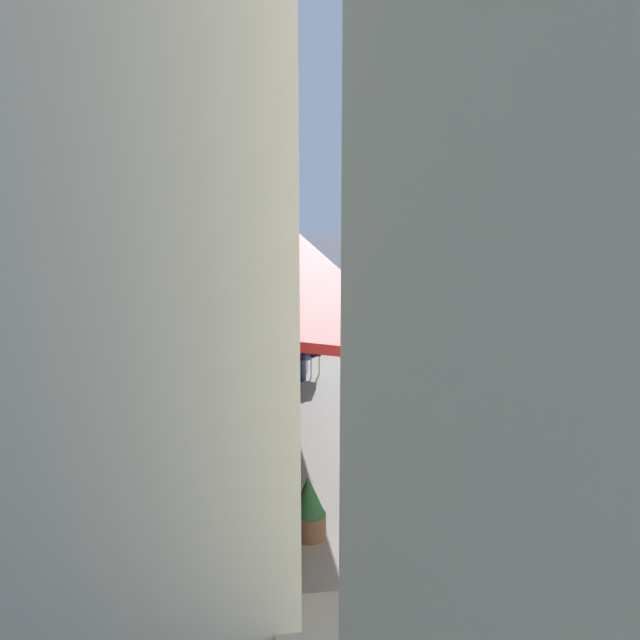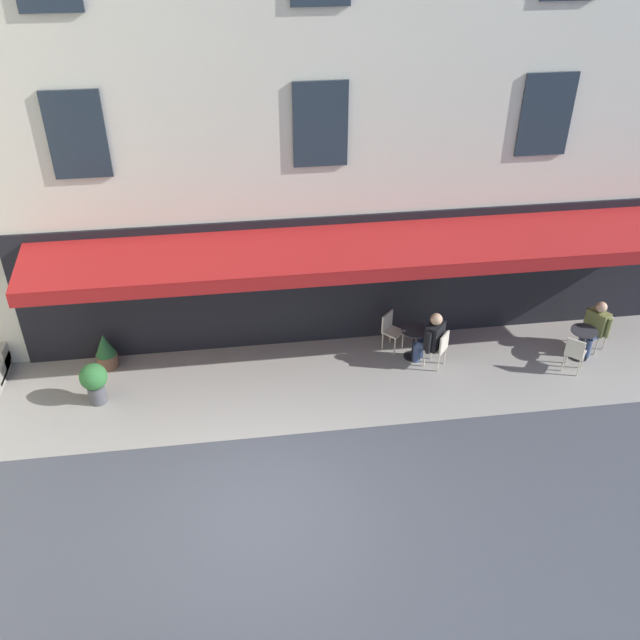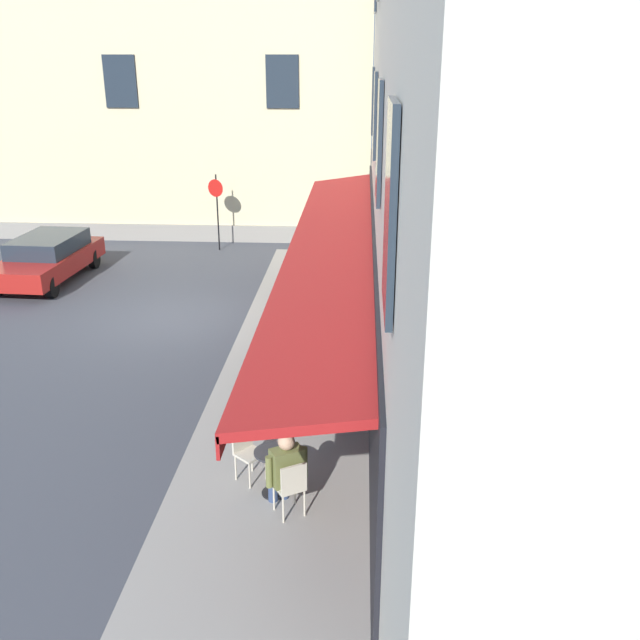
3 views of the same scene
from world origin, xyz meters
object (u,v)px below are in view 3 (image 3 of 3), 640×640
(potted_plant_entrance_left, at_px, (314,265))
(parked_car_red, at_px, (48,257))
(no_parking_sign, at_px, (216,199))
(potted_plant_by_steps, at_px, (356,270))
(cafe_chair_cream_by_window, at_px, (345,354))
(potted_plant_under_sign, at_px, (351,242))
(cafe_chair_cream_near_door, at_px, (300,371))
(cafe_table_near_entrance, at_px, (274,466))
(seated_patron_in_olive, at_px, (285,468))
(seated_companion_in_black, at_px, (307,360))
(cafe_chair_cream_corner_left, at_px, (247,448))
(cafe_chair_cream_corner_right, at_px, (291,484))
(cafe_table_mid_terrace, at_px, (322,365))

(potted_plant_entrance_left, relative_size, parked_car_red, 0.22)
(no_parking_sign, relative_size, potted_plant_by_steps, 3.03)
(cafe_chair_cream_by_window, relative_size, potted_plant_under_sign, 1.03)
(cafe_chair_cream_near_door, relative_size, potted_plant_by_steps, 1.06)
(potted_plant_by_steps, bearing_deg, cafe_table_near_entrance, 174.05)
(seated_patron_in_olive, bearing_deg, potted_plant_entrance_left, 1.70)
(seated_companion_in_black, height_order, potted_plant_by_steps, seated_companion_in_black)
(cafe_chair_cream_near_door, height_order, no_parking_sign, no_parking_sign)
(cafe_chair_cream_by_window, relative_size, seated_patron_in_olive, 0.70)
(cafe_chair_cream_corner_left, bearing_deg, cafe_chair_cream_corner_right, -140.08)
(cafe_chair_cream_by_window, bearing_deg, parked_car_red, 55.12)
(cafe_chair_cream_corner_right, bearing_deg, potted_plant_entrance_left, 2.23)
(cafe_chair_cream_corner_right, distance_m, cafe_chair_cream_by_window, 4.82)
(cafe_chair_cream_near_door, distance_m, potted_plant_under_sign, 10.66)
(cafe_table_mid_terrace, xyz_separation_m, cafe_chair_cream_near_door, (-0.48, 0.42, 0.06))
(cafe_chair_cream_near_door, xyz_separation_m, seated_patron_in_olive, (-3.67, -0.10, 0.15))
(cafe_table_mid_terrace, distance_m, seated_patron_in_olive, 4.16)
(cafe_chair_cream_corner_left, height_order, no_parking_sign, no_parking_sign)
(cafe_chair_cream_by_window, relative_size, parked_car_red, 0.21)
(no_parking_sign, xyz_separation_m, potted_plant_by_steps, (-3.57, -4.77, -1.38))
(potted_plant_by_steps, xyz_separation_m, potted_plant_under_sign, (3.25, 0.21, 0.01))
(cafe_chair_cream_by_window, xyz_separation_m, potted_plant_by_steps, (6.45, -0.14, -0.13))
(cafe_table_near_entrance, height_order, seated_companion_in_black, seated_companion_in_black)
(seated_companion_in_black, xyz_separation_m, parked_car_red, (7.04, 8.29, -0.01))
(cafe_chair_cream_by_window, height_order, potted_plant_under_sign, cafe_chair_cream_by_window)
(no_parking_sign, xyz_separation_m, potted_plant_under_sign, (-0.31, -4.55, -1.36))
(cafe_chair_cream_by_window, height_order, seated_companion_in_black, seated_companion_in_black)
(cafe_table_near_entrance, xyz_separation_m, cafe_chair_cream_corner_right, (-0.55, -0.32, 0.06))
(cafe_chair_cream_corner_left, relative_size, cafe_chair_cream_by_window, 1.00)
(cafe_table_near_entrance, bearing_deg, potted_plant_under_sign, -3.69)
(potted_plant_by_steps, height_order, potted_plant_under_sign, potted_plant_under_sign)
(cafe_chair_cream_near_door, height_order, seated_patron_in_olive, seated_patron_in_olive)
(potted_plant_by_steps, relative_size, parked_car_red, 0.20)
(cafe_table_mid_terrace, distance_m, potted_plant_under_sign, 10.16)
(cafe_chair_cream_corner_right, distance_m, seated_patron_in_olive, 0.26)
(parked_car_red, bearing_deg, seated_companion_in_black, -130.33)
(potted_plant_entrance_left, relative_size, potted_plant_by_steps, 1.11)
(cafe_chair_cream_corner_right, xyz_separation_m, no_parking_sign, (14.79, 3.97, 1.25))
(cafe_chair_cream_near_door, xyz_separation_m, parked_car_red, (7.20, 8.15, 0.16))
(cafe_table_near_entrance, height_order, cafe_chair_cream_corner_right, cafe_chair_cream_corner_right)
(seated_patron_in_olive, distance_m, parked_car_red, 13.65)
(cafe_chair_cream_by_window, xyz_separation_m, potted_plant_entrance_left, (6.52, 1.09, 0.01))
(cafe_chair_cream_near_door, height_order, cafe_chair_cream_by_window, same)
(seated_patron_in_olive, bearing_deg, no_parking_sign, 14.82)
(cafe_chair_cream_corner_right, relative_size, potted_plant_by_steps, 1.06)
(parked_car_red, bearing_deg, potted_plant_under_sign, -69.06)
(cafe_chair_cream_by_window, relative_size, potted_plant_by_steps, 1.06)
(seated_companion_in_black, distance_m, potted_plant_by_steps, 7.27)
(cafe_chair_cream_corner_left, distance_m, potted_plant_under_sign, 13.60)
(potted_plant_entrance_left, bearing_deg, potted_plant_by_steps, -92.94)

